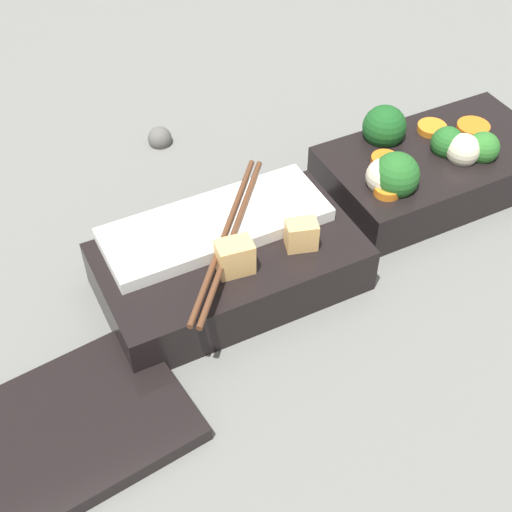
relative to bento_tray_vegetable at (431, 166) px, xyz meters
name	(u,v)px	position (x,y,z in m)	size (l,w,h in m)	color
ground_plane	(342,233)	(0.11, 0.02, -0.03)	(3.00, 3.00, 0.00)	slate
bento_tray_vegetable	(431,166)	(0.00, 0.00, 0.00)	(0.22, 0.13, 0.08)	black
bento_tray_rice	(229,261)	(0.23, 0.03, 0.00)	(0.22, 0.16, 0.07)	black
bento_lid	(39,446)	(0.42, 0.11, -0.02)	(0.21, 0.12, 0.01)	black
pebble_3	(160,138)	(0.21, -0.19, -0.02)	(0.03, 0.03, 0.03)	#595651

